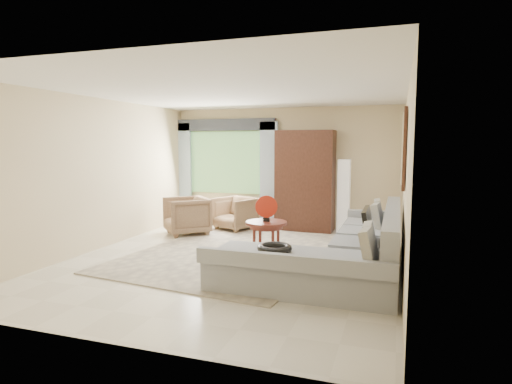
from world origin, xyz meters
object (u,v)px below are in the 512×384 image
(armchair_left, at_px, (187,216))
(potted_plant, at_px, (192,209))
(tv_screen, at_px, (368,226))
(armoire, at_px, (305,181))
(armchair_right, at_px, (235,213))
(coffee_table, at_px, (266,241))
(sectional_sofa, at_px, (348,254))
(floor_lamp, at_px, (344,196))

(armchair_left, relative_size, potted_plant, 1.39)
(tv_screen, bearing_deg, armoire, 116.47)
(armchair_right, relative_size, armoire, 0.36)
(tv_screen, bearing_deg, armchair_right, 138.59)
(armchair_left, height_order, potted_plant, armchair_left)
(coffee_table, relative_size, potted_plant, 1.06)
(armchair_left, xyz_separation_m, armoire, (2.17, 1.20, 0.67))
(tv_screen, relative_size, armchair_left, 0.89)
(potted_plant, relative_size, armoire, 0.29)
(sectional_sofa, relative_size, armchair_left, 4.17)
(armoire, bearing_deg, armchair_left, -151.16)
(sectional_sofa, distance_m, potted_plant, 4.96)
(tv_screen, distance_m, armoire, 3.38)
(armoire, bearing_deg, armchair_right, -162.40)
(sectional_sofa, relative_size, coffee_table, 5.45)
(coffee_table, relative_size, armchair_left, 0.76)
(floor_lamp, bearing_deg, armchair_right, -167.08)
(coffee_table, bearing_deg, floor_lamp, 72.81)
(coffee_table, distance_m, floor_lamp, 2.87)
(armchair_left, bearing_deg, tv_screen, 21.40)
(potted_plant, bearing_deg, armoire, -2.20)
(tv_screen, xyz_separation_m, coffee_table, (-1.54, 0.36, -0.39))
(coffee_table, distance_m, potted_plant, 3.84)
(armchair_right, bearing_deg, coffee_table, -34.30)
(armchair_left, height_order, armchair_right, armchair_left)
(potted_plant, bearing_deg, sectional_sofa, -37.22)
(coffee_table, relative_size, floor_lamp, 0.42)
(sectional_sofa, xyz_separation_m, armchair_left, (-3.41, 1.70, 0.09))
(sectional_sofa, xyz_separation_m, coffee_table, (-1.27, 0.25, 0.05))
(tv_screen, distance_m, armchair_right, 3.90)
(sectional_sofa, xyz_separation_m, armoire, (-1.23, 2.90, 0.77))
(coffee_table, xyz_separation_m, armoire, (0.04, 2.65, 0.72))
(tv_screen, relative_size, potted_plant, 1.24)
(tv_screen, relative_size, armchair_right, 0.97)
(sectional_sofa, bearing_deg, armoire, 113.06)
(armchair_right, bearing_deg, tv_screen, -17.58)
(sectional_sofa, distance_m, tv_screen, 0.52)
(armoire, xyz_separation_m, floor_lamp, (0.80, 0.06, -0.30))
(coffee_table, relative_size, armchair_right, 0.83)
(tv_screen, bearing_deg, armchair_left, 153.69)
(armchair_right, relative_size, potted_plant, 1.28)
(floor_lamp, bearing_deg, coffee_table, -107.19)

